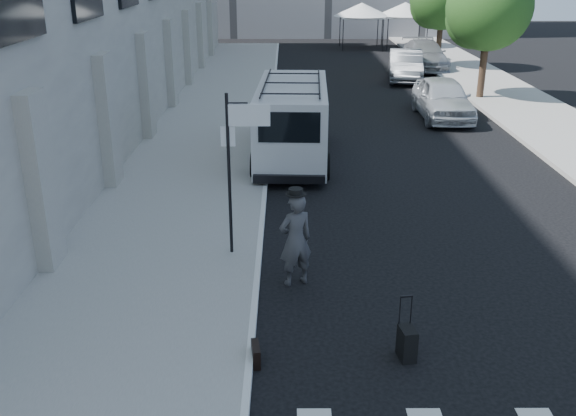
{
  "coord_description": "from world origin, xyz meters",
  "views": [
    {
      "loc": [
        -1.4,
        -9.58,
        6.18
      ],
      "look_at": [
        -1.36,
        2.88,
        1.3
      ],
      "focal_mm": 40.0,
      "sensor_mm": 36.0,
      "label": 1
    }
  ],
  "objects_px": {
    "businessman": "(295,240)",
    "parked_car_b": "(405,65)",
    "parked_car_c": "(424,55)",
    "briefcase": "(256,354)",
    "parked_car_a": "(443,98)",
    "suitcase": "(407,343)",
    "cargo_van": "(293,120)"
  },
  "relations": [
    {
      "from": "businessman",
      "to": "parked_car_c",
      "type": "xyz_separation_m",
      "value": [
        8.02,
        27.02,
        -0.16
      ]
    },
    {
      "from": "parked_car_a",
      "to": "briefcase",
      "type": "bearing_deg",
      "value": -111.43
    },
    {
      "from": "businessman",
      "to": "cargo_van",
      "type": "distance_m",
      "value": 8.76
    },
    {
      "from": "parked_car_b",
      "to": "briefcase",
      "type": "bearing_deg",
      "value": -97.39
    },
    {
      "from": "briefcase",
      "to": "parked_car_b",
      "type": "relative_size",
      "value": 0.09
    },
    {
      "from": "businessman",
      "to": "suitcase",
      "type": "relative_size",
      "value": 1.79
    },
    {
      "from": "businessman",
      "to": "parked_car_c",
      "type": "relative_size",
      "value": 0.35
    },
    {
      "from": "suitcase",
      "to": "parked_car_c",
      "type": "distance_m",
      "value": 30.28
    },
    {
      "from": "parked_car_b",
      "to": "suitcase",
      "type": "bearing_deg",
      "value": -92.21
    },
    {
      "from": "parked_car_a",
      "to": "parked_car_b",
      "type": "relative_size",
      "value": 1.0
    },
    {
      "from": "cargo_van",
      "to": "parked_car_a",
      "type": "relative_size",
      "value": 1.37
    },
    {
      "from": "parked_car_a",
      "to": "parked_car_b",
      "type": "xyz_separation_m",
      "value": [
        0.0,
        8.74,
        -0.03
      ]
    },
    {
      "from": "businessman",
      "to": "suitcase",
      "type": "xyz_separation_m",
      "value": [
        1.79,
        -2.61,
        -0.68
      ]
    },
    {
      "from": "businessman",
      "to": "parked_car_c",
      "type": "height_order",
      "value": "businessman"
    },
    {
      "from": "suitcase",
      "to": "cargo_van",
      "type": "relative_size",
      "value": 0.16
    },
    {
      "from": "cargo_van",
      "to": "parked_car_a",
      "type": "xyz_separation_m",
      "value": [
        6.19,
        5.62,
        -0.44
      ]
    },
    {
      "from": "suitcase",
      "to": "businessman",
      "type": "bearing_deg",
      "value": 114.86
    },
    {
      "from": "businessman",
      "to": "briefcase",
      "type": "relative_size",
      "value": 4.38
    },
    {
      "from": "parked_car_a",
      "to": "parked_car_c",
      "type": "distance_m",
      "value": 12.77
    },
    {
      "from": "parked_car_a",
      "to": "cargo_van",
      "type": "bearing_deg",
      "value": -137.24
    },
    {
      "from": "suitcase",
      "to": "cargo_van",
      "type": "bearing_deg",
      "value": 89.22
    },
    {
      "from": "parked_car_c",
      "to": "cargo_van",
      "type": "bearing_deg",
      "value": -112.29
    },
    {
      "from": "cargo_van",
      "to": "parked_car_b",
      "type": "height_order",
      "value": "cargo_van"
    },
    {
      "from": "parked_car_b",
      "to": "parked_car_c",
      "type": "xyz_separation_m",
      "value": [
        1.8,
        3.9,
        0.01
      ]
    },
    {
      "from": "briefcase",
      "to": "parked_car_c",
      "type": "xyz_separation_m",
      "value": [
        8.7,
        29.77,
        0.64
      ]
    },
    {
      "from": "briefcase",
      "to": "cargo_van",
      "type": "relative_size",
      "value": 0.07
    },
    {
      "from": "parked_car_c",
      "to": "businessman",
      "type": "bearing_deg",
      "value": -105.19
    },
    {
      "from": "parked_car_b",
      "to": "parked_car_c",
      "type": "bearing_deg",
      "value": 72.77
    },
    {
      "from": "briefcase",
      "to": "suitcase",
      "type": "bearing_deg",
      "value": -4.59
    },
    {
      "from": "businessman",
      "to": "parked_car_a",
      "type": "bearing_deg",
      "value": -138.34
    },
    {
      "from": "businessman",
      "to": "parked_car_a",
      "type": "distance_m",
      "value": 15.66
    },
    {
      "from": "businessman",
      "to": "parked_car_b",
      "type": "distance_m",
      "value": 23.94
    }
  ]
}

